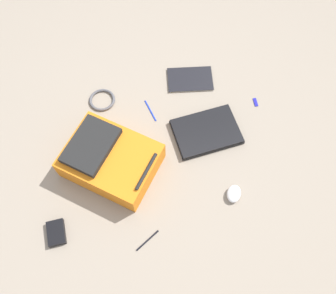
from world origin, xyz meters
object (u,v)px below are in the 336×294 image
laptop (206,132)px  usb_stick (256,102)px  book_comic (190,79)px  power_brick (56,233)px  pen_blue (147,240)px  cable_coil (102,100)px  computer_mouse (234,194)px  backpack (110,159)px  pen_black (150,110)px

laptop → usb_stick: 0.35m
book_comic → power_brick: power_brick is taller
pen_blue → cable_coil: bearing=111.5°
laptop → power_brick: laptop is taller
computer_mouse → laptop: bearing=128.1°
power_brick → computer_mouse: bearing=14.7°
usb_stick → backpack: bearing=-151.9°
backpack → usb_stick: size_ratio=10.13×
book_comic → pen_blue: bearing=-101.6°
computer_mouse → backpack: bearing=-175.5°
pen_black → power_brick: bearing=-120.2°
book_comic → pen_blue: 0.94m
computer_mouse → pen_black: computer_mouse is taller
pen_black → pen_blue: bearing=-87.7°
backpack → computer_mouse: bearing=-12.5°
power_brick → usb_stick: (0.99, 0.77, -0.01)m
computer_mouse → pen_black: 0.64m
pen_blue → usb_stick: same height
pen_blue → laptop: bearing=64.3°
book_comic → cable_coil: cable_coil is taller
laptop → usb_stick: bearing=36.3°
backpack → laptop: 0.53m
laptop → cable_coil: bearing=162.5°
power_brick → pen_black: size_ratio=0.82×
laptop → cable_coil: 0.61m
book_comic → power_brick: 1.10m
laptop → book_comic: laptop is taller
book_comic → usb_stick: size_ratio=5.14×
backpack → pen_blue: backpack is taller
pen_blue → pen_black: bearing=92.3°
computer_mouse → book_comic: bearing=124.9°
laptop → backpack: bearing=-157.2°
pen_blue → backpack: bearing=118.9°
backpack → power_brick: bearing=-121.8°
computer_mouse → pen_black: (-0.44, 0.47, -0.01)m
laptop → cable_coil: (-0.58, 0.18, -0.01)m
backpack → laptop: backpack is taller
computer_mouse → cable_coil: (-0.71, 0.53, -0.01)m
backpack → book_comic: 0.68m
computer_mouse → cable_coil: computer_mouse is taller
cable_coil → power_brick: power_brick is taller
laptop → pen_blue: size_ratio=2.94×
laptop → book_comic: size_ratio=1.48×
laptop → pen_black: size_ratio=2.79×
cable_coil → laptop: bearing=-17.5°
cable_coil → power_brick: (-0.13, -0.75, 0.01)m
backpack → book_comic: size_ratio=1.97×
pen_blue → power_brick: bearing=177.7°
computer_mouse → usb_stick: computer_mouse is taller
cable_coil → pen_black: size_ratio=1.01×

